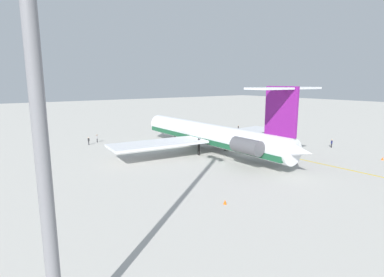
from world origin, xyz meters
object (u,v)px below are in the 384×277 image
(ground_crew_portside, at_px, (89,140))
(safety_cone_wingtip, at_px, (225,202))
(main_jetliner, at_px, (212,135))
(safety_cone_tail, at_px, (383,159))
(ground_crew_starboard, at_px, (238,128))
(safety_cone_nose, at_px, (219,127))
(ground_crew_near_tail, at_px, (97,137))
(light_mast, at_px, (30,27))
(ground_crew_near_nose, at_px, (332,142))

(ground_crew_portside, relative_size, safety_cone_wingtip, 3.15)
(main_jetliner, xyz_separation_m, safety_cone_tail, (-22.21, -20.82, -3.29))
(ground_crew_starboard, xyz_separation_m, safety_cone_wingtip, (-36.02, 37.31, -0.88))
(safety_cone_nose, bearing_deg, ground_crew_near_tail, 89.77)
(light_mast, bearing_deg, ground_crew_near_nose, -72.51)
(ground_crew_portside, bearing_deg, light_mast, 145.78)
(ground_crew_starboard, xyz_separation_m, safety_cone_nose, (7.99, 0.03, -0.88))
(safety_cone_nose, distance_m, light_mast, 79.37)
(ground_crew_near_tail, xyz_separation_m, safety_cone_wingtip, (-44.15, 0.45, -0.87))
(ground_crew_portside, height_order, safety_cone_wingtip, ground_crew_portside)
(ground_crew_starboard, relative_size, light_mast, 0.06)
(ground_crew_near_tail, height_order, safety_cone_wingtip, ground_crew_near_tail)
(ground_crew_near_tail, distance_m, safety_cone_tail, 57.93)
(ground_crew_starboard, bearing_deg, safety_cone_nose, -55.03)
(ground_crew_starboard, height_order, safety_cone_nose, ground_crew_starboard)
(ground_crew_portside, xyz_separation_m, safety_cone_tail, (-43.93, -38.10, -0.82))
(ground_crew_starboard, distance_m, safety_cone_wingtip, 51.87)
(safety_cone_nose, distance_m, safety_cone_wingtip, 57.67)
(main_jetliner, xyz_separation_m, safety_cone_nose, (23.31, -22.02, -3.29))
(main_jetliner, distance_m, ground_crew_starboard, 26.96)
(safety_cone_nose, relative_size, safety_cone_wingtip, 1.00)
(ground_crew_near_nose, height_order, light_mast, light_mast)
(main_jetliner, relative_size, ground_crew_portside, 25.81)
(ground_crew_near_tail, bearing_deg, ground_crew_near_nose, 119.49)
(ground_crew_near_nose, bearing_deg, safety_cone_nose, -161.21)
(safety_cone_nose, bearing_deg, main_jetliner, 136.63)
(ground_crew_portside, relative_size, safety_cone_tail, 3.15)
(ground_crew_portside, xyz_separation_m, safety_cone_wingtip, (-42.41, -2.02, -0.82))
(safety_cone_nose, distance_m, safety_cone_tail, 45.54)
(safety_cone_nose, relative_size, light_mast, 0.02)
(light_mast, bearing_deg, ground_crew_near_tail, -20.87)
(ground_crew_portside, relative_size, ground_crew_starboard, 0.95)
(main_jetliner, distance_m, ground_crew_near_tail, 27.85)
(light_mast, bearing_deg, ground_crew_portside, -19.08)
(ground_crew_near_nose, distance_m, ground_crew_near_tail, 51.55)
(light_mast, bearing_deg, ground_crew_starboard, -51.81)
(ground_crew_portside, distance_m, safety_cone_nose, 39.34)
(main_jetliner, bearing_deg, safety_cone_tail, -137.12)
(ground_crew_near_tail, relative_size, ground_crew_starboard, 1.00)
(ground_crew_starboard, bearing_deg, ground_crew_portside, 25.50)
(ground_crew_portside, xyz_separation_m, safety_cone_nose, (1.60, -39.30, -0.82))
(main_jetliner, relative_size, safety_cone_tail, 81.31)
(safety_cone_tail, height_order, light_mast, light_mast)
(main_jetliner, bearing_deg, ground_crew_portside, 38.25)
(ground_crew_starboard, bearing_deg, ground_crew_near_nose, 127.58)
(ground_crew_portside, bearing_deg, ground_crew_near_tail, -70.00)
(safety_cone_tail, xyz_separation_m, light_mast, (-7.37, 55.85, 15.75))
(ground_crew_starboard, distance_m, safety_cone_nose, 8.03)
(ground_crew_portside, distance_m, light_mast, 56.30)
(ground_crew_near_tail, bearing_deg, safety_cone_tail, 109.66)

